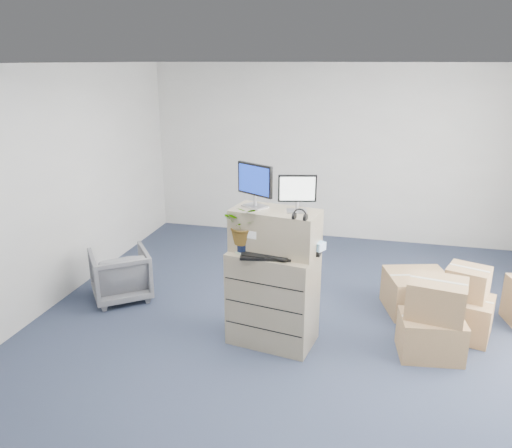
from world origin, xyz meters
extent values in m
plane|color=#253043|center=(0.00, 0.00, 0.00)|extent=(7.00, 7.00, 0.00)
cube|color=beige|center=(0.00, 3.51, 1.40)|extent=(6.00, 0.02, 2.80)
cube|color=gray|center=(-0.26, 0.04, 0.50)|extent=(0.93, 0.66, 1.00)
cube|color=gray|center=(-0.25, 0.09, 1.21)|extent=(0.92, 0.57, 0.43)
cube|color=#99999E|center=(-0.48, 0.14, 1.44)|extent=(0.29, 0.26, 0.02)
cylinder|color=#99999E|center=(-0.48, 0.14, 1.50)|extent=(0.04, 0.04, 0.11)
cube|color=black|center=(-0.48, 0.14, 1.71)|extent=(0.40, 0.25, 0.32)
cube|color=navy|center=(-0.48, 0.13, 1.71)|extent=(0.35, 0.21, 0.27)
cube|color=#99999E|center=(-0.04, 0.08, 1.44)|extent=(0.22, 0.18, 0.01)
cylinder|color=#99999E|center=(-0.04, 0.08, 1.49)|extent=(0.03, 0.03, 0.09)
cube|color=black|center=(-0.04, 0.08, 1.66)|extent=(0.37, 0.11, 0.26)
cube|color=white|center=(-0.04, 0.07, 1.66)|extent=(0.33, 0.08, 0.23)
torus|color=black|center=(0.03, -0.15, 1.47)|extent=(0.13, 0.04, 0.13)
cube|color=black|center=(-0.30, -0.11, 1.01)|extent=(0.52, 0.28, 0.03)
ellipsoid|color=silver|center=(0.02, -0.11, 1.02)|extent=(0.11, 0.08, 0.03)
cylinder|color=#92969A|center=(-0.17, 0.05, 1.14)|extent=(0.08, 0.08, 0.27)
cube|color=silver|center=(-0.27, 0.08, 1.01)|extent=(0.07, 0.06, 0.02)
cube|color=black|center=(-0.27, 0.08, 1.08)|extent=(0.06, 0.04, 0.11)
cube|color=black|center=(0.12, 0.08, 1.03)|extent=(0.18, 0.14, 0.05)
cube|color=#45A5EC|center=(0.13, 0.11, 1.09)|extent=(0.25, 0.21, 0.08)
cylinder|color=#96AD8B|center=(-0.55, -0.01, 1.01)|extent=(0.20, 0.20, 0.02)
cylinder|color=black|center=(-0.55, -0.01, 1.08)|extent=(0.17, 0.17, 0.13)
imported|color=#275A19|center=(-0.55, -0.01, 1.24)|extent=(0.38, 0.42, 0.32)
imported|color=slate|center=(-2.29, 0.56, 0.34)|extent=(0.91, 0.90, 0.69)
cube|color=#977749|center=(1.33, 0.15, 0.21)|extent=(0.66, 0.54, 0.42)
cube|color=#977749|center=(1.68, 0.66, 0.22)|extent=(0.71, 0.64, 0.44)
cube|color=#977749|center=(1.25, 1.10, 0.23)|extent=(0.83, 0.79, 0.46)
cube|color=#977749|center=(1.35, 0.20, 0.61)|extent=(0.61, 0.52, 0.38)
cube|color=#977749|center=(1.71, 0.71, 0.60)|extent=(0.51, 0.48, 0.32)
camera|label=1|loc=(0.69, -4.51, 2.83)|focal=35.00mm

